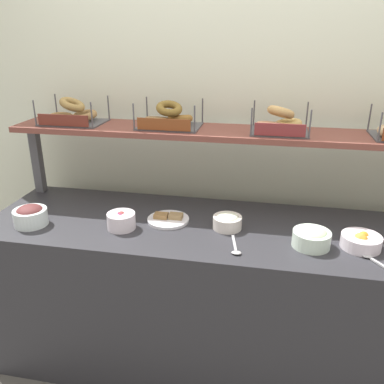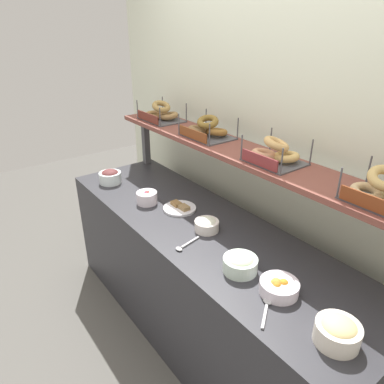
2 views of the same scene
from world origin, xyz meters
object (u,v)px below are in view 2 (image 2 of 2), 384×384
object	(u,v)px
bowl_fruit_salad	(279,287)
bowl_cream_cheese	(207,224)
bagel_basket_everything	(161,114)
bagel_basket_cinnamon_raisin	(207,130)
serving_spoon_by_edge	(184,246)
bowl_beet_salad	(147,197)
bowl_egg_salad	(338,332)
bagel_basket_plain	(381,191)
bagel_basket_sesame	(275,154)
serving_plate_white	(180,208)
serving_spoon_near_plate	(266,308)
bowl_scallion_spread	(240,263)
bowl_chocolate_spread	(110,176)

from	to	relation	value
bowl_fruit_salad	bowl_cream_cheese	bearing A→B (deg)	172.82
bagel_basket_everything	bagel_basket_cinnamon_raisin	xyz separation A→B (m)	(0.55, 0.00, 0.00)
serving_spoon_by_edge	bagel_basket_everything	xyz separation A→B (m)	(-0.97, 0.49, 0.47)
bowl_beet_salad	bowl_fruit_salad	world-z (taller)	bowl_beet_salad
bowl_egg_salad	bagel_basket_plain	xyz separation A→B (m)	(-0.13, 0.39, 0.43)
bowl_cream_cheese	bagel_basket_sesame	distance (m)	0.56
serving_plate_white	bagel_basket_everything	bearing A→B (deg)	156.94
bowl_beet_salad	serving_spoon_near_plate	size ratio (longest dim) A/B	0.93
bowl_egg_salad	bagel_basket_sesame	world-z (taller)	bagel_basket_sesame
bagel_basket_everything	bowl_scallion_spread	bearing A→B (deg)	-16.50
bowl_cream_cheese	bagel_basket_everything	world-z (taller)	bagel_basket_everything
serving_plate_white	bagel_basket_everything	world-z (taller)	bagel_basket_everything
bagel_basket_cinnamon_raisin	bowl_beet_salad	bearing A→B (deg)	-111.74
bowl_scallion_spread	bowl_chocolate_spread	distance (m)	1.37
bowl_fruit_salad	bagel_basket_cinnamon_raisin	bearing A→B (deg)	159.70
bagel_basket_everything	bagel_basket_plain	world-z (taller)	bagel_basket_plain
bowl_scallion_spread	bagel_basket_everything	distance (m)	1.43
bagel_basket_everything	serving_spoon_by_edge	bearing A→B (deg)	-26.54
bowl_fruit_salad	bagel_basket_sesame	size ratio (longest dim) A/B	0.62
serving_spoon_near_plate	serving_spoon_by_edge	bearing A→B (deg)	-179.07
bowl_egg_salad	serving_spoon_by_edge	size ratio (longest dim) A/B	0.99
bowl_fruit_salad	bowl_scallion_spread	bearing A→B (deg)	-172.12
bowl_chocolate_spread	bagel_basket_everything	distance (m)	0.61
bowl_beet_salad	bowl_cream_cheese	size ratio (longest dim) A/B	0.97
bowl_egg_salad	serving_plate_white	bearing A→B (deg)	173.74
serving_spoon_near_plate	bowl_scallion_spread	bearing A→B (deg)	160.69
bowl_chocolate_spread	serving_plate_white	world-z (taller)	bowl_chocolate_spread
bowl_fruit_salad	bagel_basket_cinnamon_raisin	distance (m)	1.13
serving_plate_white	bagel_basket_everything	size ratio (longest dim) A/B	0.64
serving_spoon_near_plate	bagel_basket_everything	xyz separation A→B (m)	(-1.56, 0.48, 0.47)
bowl_beet_salad	serving_plate_white	bearing A→B (deg)	31.06
bagel_basket_everything	bowl_egg_salad	bearing A→B (deg)	-12.06
bowl_cream_cheese	bowl_fruit_salad	size ratio (longest dim) A/B	0.81
bowl_cream_cheese	bowl_fruit_salad	world-z (taller)	bowl_cream_cheese
bowl_cream_cheese	bowl_egg_salad	bearing A→B (deg)	-6.99
bowl_scallion_spread	serving_plate_white	xyz separation A→B (m)	(-0.70, 0.13, -0.03)
bowl_chocolate_spread	serving_plate_white	xyz separation A→B (m)	(0.67, 0.17, -0.04)
bowl_cream_cheese	bowl_fruit_salad	distance (m)	0.62
bowl_scallion_spread	bowl_egg_salad	xyz separation A→B (m)	(0.53, -0.01, 0.01)
bowl_beet_salad	bagel_basket_everything	size ratio (longest dim) A/B	0.41
bowl_beet_salad	bagel_basket_plain	bearing A→B (deg)	16.09
bowl_egg_salad	bagel_basket_cinnamon_raisin	distance (m)	1.41
serving_spoon_near_plate	serving_spoon_by_edge	xyz separation A→B (m)	(-0.59, -0.01, 0.00)
bowl_fruit_salad	serving_plate_white	world-z (taller)	bowl_fruit_salad
bowl_cream_cheese	bagel_basket_plain	bearing A→B (deg)	19.08
bowl_cream_cheese	bowl_fruit_salad	xyz separation A→B (m)	(0.61, -0.08, -0.01)
serving_spoon_by_edge	serving_spoon_near_plate	bearing A→B (deg)	0.93
bagel_basket_cinnamon_raisin	bagel_basket_sesame	size ratio (longest dim) A/B	1.15
serving_plate_white	serving_spoon_by_edge	world-z (taller)	serving_plate_white
bowl_beet_salad	bowl_egg_salad	xyz separation A→B (m)	(1.44, -0.01, 0.01)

